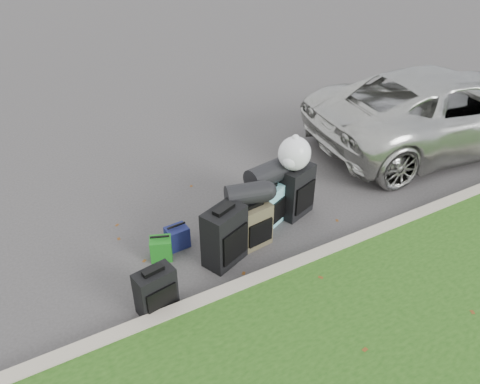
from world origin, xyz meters
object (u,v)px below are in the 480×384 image
suv (445,109)px  suitcase_teal (270,206)px  tote_navy (177,237)px  suitcase_small_black (156,291)px  suitcase_olive (254,225)px  suitcase_large_black_right (296,191)px  tote_green (161,249)px  suitcase_large_black_left (224,236)px

suv → suitcase_teal: 4.22m
suv → tote_navy: (-5.51, -0.43, -0.55)m
suitcase_small_black → suitcase_olive: 1.63m
suv → suitcase_large_black_right: suv is taller
tote_green → suv: bearing=27.2°
suitcase_small_black → suitcase_olive: (1.56, 0.48, 0.03)m
suitcase_olive → suitcase_large_black_right: bearing=12.8°
tote_green → suitcase_large_black_left: bearing=-11.2°
suitcase_large_black_right → tote_green: (-2.10, 0.01, -0.24)m
suitcase_small_black → suitcase_teal: size_ratio=0.93×
suitcase_olive → suitcase_teal: suitcase_olive is taller
tote_green → tote_navy: 0.30m
suv → tote_navy: bearing=102.8°
suitcase_teal → tote_navy: (-1.35, 0.17, -0.15)m
tote_navy → suitcase_large_black_right: bearing=-7.7°
suitcase_small_black → tote_green: suitcase_small_black is taller
suitcase_large_black_right → tote_navy: size_ratio=2.56×
suitcase_large_black_left → suitcase_teal: suitcase_large_black_left is taller
suitcase_olive → tote_green: (-1.19, 0.33, -0.16)m
suitcase_small_black → suitcase_large_black_right: size_ratio=0.71×
suitcase_small_black → suitcase_large_black_right: (2.47, 0.80, 0.11)m
suitcase_olive → tote_navy: size_ratio=2.03×
suv → suitcase_olive: 4.70m
suitcase_large_black_left → suitcase_teal: bearing=1.7°
suv → tote_green: 5.84m
suitcase_small_black → suitcase_large_black_left: size_ratio=0.71×
suitcase_large_black_left → tote_navy: suitcase_large_black_left is taller
suitcase_small_black → suitcase_large_black_right: 2.60m
suitcase_teal → tote_green: bearing=155.1°
suitcase_large_black_left → suitcase_small_black: bearing=177.3°
suitcase_small_black → suitcase_large_black_left: (1.06, 0.36, 0.12)m
suitcase_olive → suitcase_large_black_right: (0.91, 0.32, 0.08)m
suv → tote_navy: 5.56m
suitcase_small_black → suitcase_large_black_left: suitcase_large_black_left is taller
suitcase_large_black_right → tote_green: suitcase_large_black_right is taller
suv → suitcase_small_black: size_ratio=9.12×
suv → suitcase_teal: bearing=106.5°
suitcase_small_black → suitcase_large_black_right: bearing=8.4°
suitcase_teal → tote_green: suitcase_teal is taller
suitcase_large_black_left → suitcase_large_black_right: bearing=-4.2°
suitcase_small_black → suitcase_olive: size_ratio=0.90×
tote_green → suitcase_small_black: bearing=-92.7°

